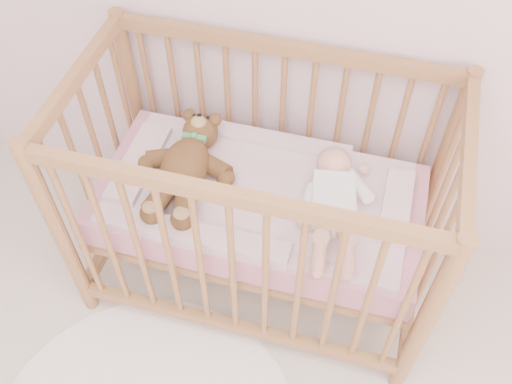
% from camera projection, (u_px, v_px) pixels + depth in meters
% --- Properties ---
extents(crib, '(1.36, 0.76, 1.00)m').
position_uv_depth(crib, '(259.00, 202.00, 2.17)').
color(crib, '#AD7E49').
rests_on(crib, floor).
extents(mattress, '(1.22, 0.62, 0.13)m').
position_uv_depth(mattress, '(259.00, 204.00, 2.19)').
color(mattress, '#C67B95').
rests_on(mattress, crib).
extents(blanket, '(1.10, 0.58, 0.06)m').
position_uv_depth(blanket, '(260.00, 192.00, 2.13)').
color(blanket, pink).
rests_on(blanket, mattress).
extents(baby, '(0.37, 0.62, 0.14)m').
position_uv_depth(baby, '(334.00, 199.00, 2.01)').
color(baby, white).
rests_on(baby, blanket).
extents(teddy_bear, '(0.41, 0.56, 0.15)m').
position_uv_depth(teddy_bear, '(185.00, 166.00, 2.10)').
color(teddy_bear, brown).
rests_on(teddy_bear, blanket).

